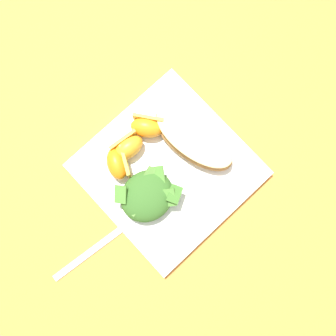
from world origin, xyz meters
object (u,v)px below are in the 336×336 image
at_px(cheesy_pizza_bread, 194,138).
at_px(orange_wedge_rear, 118,163).
at_px(orange_wedge_middle, 128,147).
at_px(white_plate, 168,169).
at_px(green_salad_pile, 147,196).
at_px(orange_wedge_front, 147,127).
at_px(metal_fork, 104,242).

xyz_separation_m(cheesy_pizza_bread, orange_wedge_rear, (0.13, -0.06, 0.00)).
xyz_separation_m(cheesy_pizza_bread, orange_wedge_middle, (0.10, -0.07, 0.00)).
relative_size(white_plate, orange_wedge_middle, 4.40).
height_order(white_plate, cheesy_pizza_bread, cheesy_pizza_bread).
distance_m(cheesy_pizza_bread, green_salad_pile, 0.14).
xyz_separation_m(cheesy_pizza_bread, orange_wedge_front, (0.05, -0.07, 0.00)).
relative_size(cheesy_pizza_bread, orange_wedge_front, 2.60).
bearing_deg(cheesy_pizza_bread, green_salad_pile, 8.39).
distance_m(white_plate, orange_wedge_front, 0.09).
bearing_deg(orange_wedge_front, cheesy_pizza_bread, 123.18).
relative_size(white_plate, orange_wedge_rear, 4.01).
bearing_deg(orange_wedge_middle, green_salad_pile, 69.37).
bearing_deg(green_salad_pile, orange_wedge_front, -132.06).
relative_size(orange_wedge_front, orange_wedge_middle, 1.10).
distance_m(orange_wedge_middle, orange_wedge_rear, 0.03).
distance_m(white_plate, cheesy_pizza_bread, 0.08).
height_order(cheesy_pizza_bread, orange_wedge_front, orange_wedge_front).
distance_m(cheesy_pizza_bread, orange_wedge_middle, 0.12).
bearing_deg(white_plate, orange_wedge_front, -105.45).
relative_size(cheesy_pizza_bread, metal_fork, 0.96).
bearing_deg(orange_wedge_rear, metal_fork, 35.84).
bearing_deg(metal_fork, orange_wedge_rear, -144.16).
xyz_separation_m(green_salad_pile, orange_wedge_front, (-0.09, -0.09, -0.00)).
xyz_separation_m(white_plate, orange_wedge_middle, (0.03, -0.08, 0.03)).
relative_size(cheesy_pizza_bread, orange_wedge_rear, 2.59).
bearing_deg(orange_wedge_rear, white_plate, 132.60).
height_order(white_plate, green_salad_pile, green_salad_pile).
distance_m(orange_wedge_front, orange_wedge_rear, 0.09).
xyz_separation_m(white_plate, orange_wedge_front, (-0.02, -0.08, 0.03)).
relative_size(green_salad_pile, orange_wedge_front, 1.54).
distance_m(cheesy_pizza_bread, metal_fork, 0.25).
bearing_deg(cheesy_pizza_bread, orange_wedge_front, -56.82).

